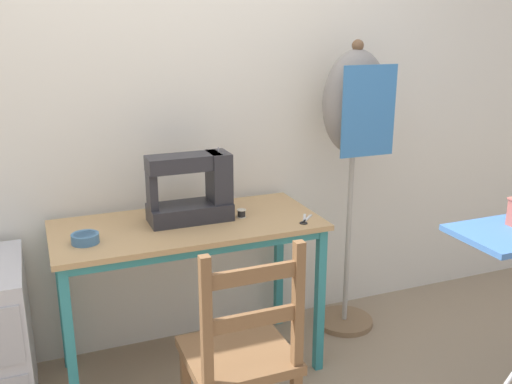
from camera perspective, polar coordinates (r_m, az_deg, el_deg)
The scene contains 8 objects.
wall_back at distance 2.86m, azimuth -9.06°, elevation 8.89°, with size 10.00×0.05×2.55m.
sewing_table at distance 2.67m, azimuth -6.70°, elevation -5.03°, with size 1.22×0.56×0.76m.
sewing_machine at distance 2.64m, azimuth -6.19°, elevation 0.25°, with size 0.40×0.18×0.34m.
fabric_bowl at distance 2.49m, azimuth -16.71°, elevation -4.44°, with size 0.11×0.11×0.04m.
scissors at distance 2.66m, azimuth 4.89°, elevation -2.89°, with size 0.11×0.13×0.01m.
thread_spool_near_machine at distance 2.70m, azimuth -1.47°, elevation -2.14°, with size 0.04×0.04×0.04m.
wooden_chair at distance 2.24m, azimuth -1.50°, elevation -16.20°, with size 0.40×0.38×0.93m.
dress_form at distance 2.98m, azimuth 9.82°, elevation 7.21°, with size 0.35×0.32×1.57m.
Camera 1 is at (-0.63, -2.13, 1.65)m, focal length 40.00 mm.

